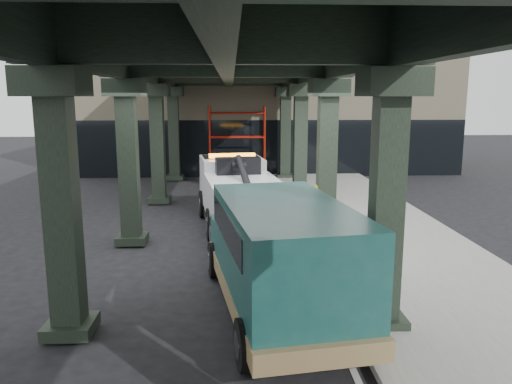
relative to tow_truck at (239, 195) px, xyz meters
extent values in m
plane|color=black|center=(0.06, -3.40, -1.26)|extent=(90.00, 90.00, 0.00)
cube|color=gray|center=(4.56, -1.40, -1.19)|extent=(5.00, 40.00, 0.15)
cube|color=silver|center=(1.76, -1.40, -1.25)|extent=(0.12, 38.00, 0.01)
cube|color=black|center=(2.66, -7.40, 1.24)|extent=(0.55, 0.55, 5.00)
cube|color=black|center=(2.66, -7.40, 3.49)|extent=(1.10, 1.10, 0.50)
cube|color=black|center=(2.66, -7.40, -1.08)|extent=(0.90, 0.90, 0.24)
cube|color=black|center=(2.66, -1.40, 1.24)|extent=(0.55, 0.55, 5.00)
cube|color=black|center=(2.66, -1.40, 3.49)|extent=(1.10, 1.10, 0.50)
cube|color=black|center=(2.66, -1.40, -1.08)|extent=(0.90, 0.90, 0.24)
cube|color=black|center=(2.66, 4.60, 1.24)|extent=(0.55, 0.55, 5.00)
cube|color=black|center=(2.66, 4.60, 3.49)|extent=(1.10, 1.10, 0.50)
cube|color=black|center=(2.66, 4.60, -1.08)|extent=(0.90, 0.90, 0.24)
cube|color=black|center=(2.66, 10.60, 1.24)|extent=(0.55, 0.55, 5.00)
cube|color=black|center=(2.66, 10.60, 3.49)|extent=(1.10, 1.10, 0.50)
cube|color=black|center=(2.66, 10.60, -1.08)|extent=(0.90, 0.90, 0.24)
cube|color=black|center=(-3.34, -7.40, 1.24)|extent=(0.55, 0.55, 5.00)
cube|color=black|center=(-3.34, -7.40, 3.49)|extent=(1.10, 1.10, 0.50)
cube|color=black|center=(-3.34, -7.40, -1.08)|extent=(0.90, 0.90, 0.24)
cube|color=black|center=(-3.34, -1.40, 1.24)|extent=(0.55, 0.55, 5.00)
cube|color=black|center=(-3.34, -1.40, 3.49)|extent=(1.10, 1.10, 0.50)
cube|color=black|center=(-3.34, -1.40, -1.08)|extent=(0.90, 0.90, 0.24)
cube|color=black|center=(-3.34, 4.60, 1.24)|extent=(0.55, 0.55, 5.00)
cube|color=black|center=(-3.34, 4.60, 3.49)|extent=(1.10, 1.10, 0.50)
cube|color=black|center=(-3.34, 4.60, -1.08)|extent=(0.90, 0.90, 0.24)
cube|color=black|center=(-3.34, 10.60, 1.24)|extent=(0.55, 0.55, 5.00)
cube|color=black|center=(-3.34, 10.60, 3.49)|extent=(1.10, 1.10, 0.50)
cube|color=black|center=(-3.34, 10.60, -1.08)|extent=(0.90, 0.90, 0.24)
cube|color=black|center=(2.66, -1.40, 4.29)|extent=(0.35, 32.00, 1.10)
cube|color=black|center=(-3.34, -1.40, 4.29)|extent=(0.35, 32.00, 1.10)
cube|color=black|center=(-0.34, -1.40, 4.29)|extent=(0.35, 32.00, 1.10)
cube|color=black|center=(-0.34, -1.40, 4.99)|extent=(7.40, 32.00, 0.30)
cube|color=#C6B793|center=(2.06, 16.60, 2.74)|extent=(22.00, 10.00, 8.00)
cylinder|color=red|center=(-1.44, 11.50, 0.74)|extent=(0.08, 0.08, 4.00)
cylinder|color=red|center=(-1.44, 10.70, 0.74)|extent=(0.08, 0.08, 4.00)
cylinder|color=red|center=(1.56, 11.50, 0.74)|extent=(0.08, 0.08, 4.00)
cylinder|color=red|center=(1.56, 10.70, 0.74)|extent=(0.08, 0.08, 4.00)
cylinder|color=red|center=(0.06, 11.50, -0.26)|extent=(3.00, 0.08, 0.08)
cylinder|color=red|center=(0.06, 11.50, 1.04)|extent=(3.00, 0.08, 0.08)
cylinder|color=red|center=(0.06, 11.50, 2.34)|extent=(3.00, 0.08, 0.08)
cube|color=black|center=(0.07, -0.48, -0.61)|extent=(1.88, 7.06, 0.23)
cube|color=white|center=(-0.26, 1.88, 0.19)|extent=(2.48, 2.52, 1.68)
cube|color=white|center=(-0.39, 2.85, -0.28)|extent=(2.26, 0.95, 0.84)
cube|color=black|center=(-0.29, 2.11, 0.65)|extent=(2.20, 1.48, 0.79)
cube|color=white|center=(0.21, -1.54, 0.00)|extent=(2.85, 4.93, 1.31)
cube|color=orange|center=(-0.23, 1.69, 1.12)|extent=(1.70, 0.49, 0.15)
cube|color=black|center=(-0.04, 0.30, 0.93)|extent=(1.56, 0.76, 0.56)
cylinder|color=black|center=(0.19, -1.36, 0.70)|extent=(0.67, 3.26, 1.25)
cube|color=black|center=(0.54, -3.90, -0.93)|extent=(0.46, 1.33, 0.17)
cube|color=black|center=(0.63, -4.55, -0.98)|extent=(1.51, 0.43, 0.17)
cylinder|color=black|center=(-1.31, 2.01, -0.75)|extent=(0.46, 1.06, 1.03)
cylinder|color=silver|center=(-1.31, 2.01, -0.75)|extent=(0.44, 0.61, 0.56)
cylinder|color=black|center=(0.72, 2.29, -0.75)|extent=(0.46, 1.06, 1.03)
cylinder|color=silver|center=(0.72, 2.29, -0.75)|extent=(0.44, 0.61, 0.56)
cylinder|color=black|center=(-0.89, -1.04, -0.75)|extent=(0.46, 1.06, 1.03)
cylinder|color=silver|center=(-0.89, -1.04, -0.75)|extent=(0.44, 0.61, 0.56)
cylinder|color=black|center=(1.14, -0.76, -0.75)|extent=(0.46, 1.06, 1.03)
cylinder|color=silver|center=(1.14, -0.76, -0.75)|extent=(0.44, 0.61, 0.56)
cylinder|color=black|center=(-0.73, -2.24, -0.75)|extent=(0.46, 1.06, 1.03)
cylinder|color=silver|center=(-0.73, -2.24, -0.75)|extent=(0.44, 0.61, 0.56)
cylinder|color=black|center=(1.31, -1.96, -0.75)|extent=(0.46, 1.06, 1.03)
cylinder|color=silver|center=(1.31, -1.96, -0.75)|extent=(0.44, 0.61, 0.56)
cube|color=#113F3B|center=(0.35, -4.15, -0.25)|extent=(2.32, 1.48, 0.95)
cube|color=#113F3B|center=(0.78, -7.03, 0.17)|extent=(2.91, 5.05, 2.07)
cube|color=olive|center=(0.72, -6.61, -0.68)|extent=(3.13, 6.21, 0.37)
cube|color=black|center=(0.41, -4.56, 0.59)|extent=(2.11, 0.76, 0.88)
cube|color=black|center=(0.73, -6.71, 0.70)|extent=(2.80, 4.11, 0.58)
cube|color=silver|center=(0.26, -3.59, -0.68)|extent=(2.12, 0.44, 0.32)
cylinder|color=black|center=(-0.69, -4.36, -0.82)|extent=(0.43, 0.92, 0.89)
cylinder|color=silver|center=(-0.69, -4.36, -0.82)|extent=(0.41, 0.53, 0.49)
cylinder|color=black|center=(1.40, -4.04, -0.82)|extent=(0.43, 0.92, 0.89)
cylinder|color=silver|center=(1.40, -4.04, -0.82)|extent=(0.41, 0.53, 0.49)
cylinder|color=black|center=(-0.03, -8.76, -0.82)|extent=(0.43, 0.92, 0.89)
cylinder|color=silver|center=(-0.03, -8.76, -0.82)|extent=(0.41, 0.53, 0.49)
cylinder|color=black|center=(2.07, -8.44, -0.82)|extent=(0.43, 0.92, 0.89)
cylinder|color=silver|center=(2.07, -8.44, -0.82)|extent=(0.41, 0.53, 0.49)
camera|label=1|loc=(-0.23, -16.42, 3.24)|focal=35.00mm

